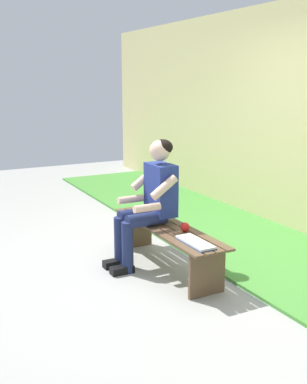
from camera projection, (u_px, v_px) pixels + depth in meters
ground_plane at (39, 255)px, 4.93m from camera, size 10.00×7.00×0.04m
grass_strip at (270, 245)px, 5.13m from camera, size 9.00×1.88×0.03m
brick_wall at (295, 118)px, 5.58m from camera, size 9.50×0.24×2.67m
bench_near at (167, 236)px, 4.48m from camera, size 1.59×0.39×0.42m
person_seated at (150, 198)px, 4.50m from camera, size 0.50×0.69×1.23m
apple at (185, 227)px, 4.28m from camera, size 0.09×0.09×0.09m
book_open at (195, 243)px, 3.97m from camera, size 0.41×0.16×0.02m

